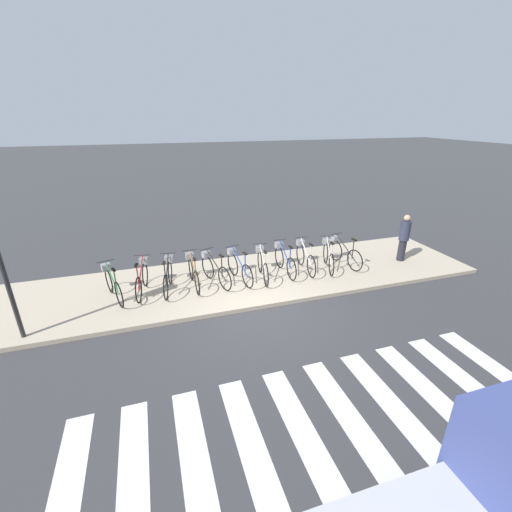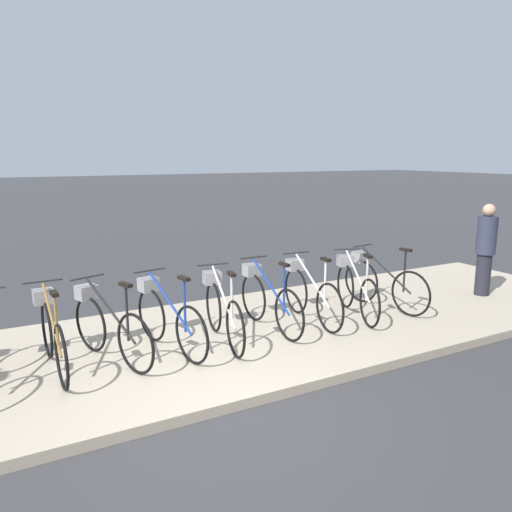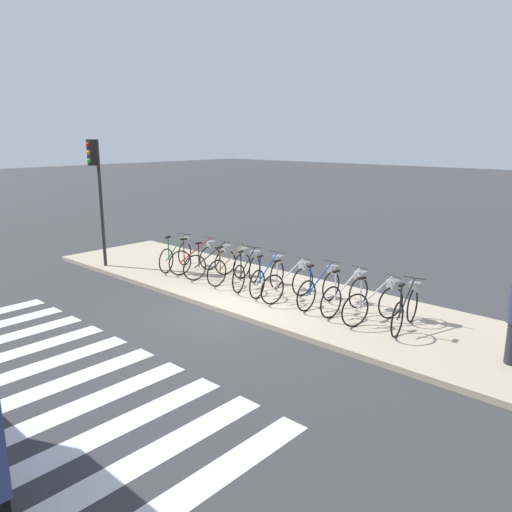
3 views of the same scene
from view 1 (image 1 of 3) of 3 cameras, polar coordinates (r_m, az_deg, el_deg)
The scene contains 14 objects.
ground_plane at distance 9.42m, azimuth 0.15°, elevation -8.97°, with size 120.00×120.00×0.00m, color #38383A.
sidewalk at distance 10.89m, azimuth -2.74°, elevation -3.99°, with size 15.50×3.58×0.12m.
parked_bicycle_0 at distance 10.33m, azimuth -22.82°, elevation -4.21°, with size 0.67×1.67×1.07m.
parked_bicycle_1 at distance 10.39m, azimuth -18.46°, elevation -3.41°, with size 0.50×1.72×1.07m.
parked_bicycle_2 at distance 10.32m, azimuth -14.45°, elevation -3.10°, with size 0.51×1.72×1.07m.
parked_bicycle_3 at distance 10.40m, azimuth -10.44°, elevation -2.54°, with size 0.46×1.74×1.07m.
parked_bicycle_4 at distance 10.46m, azimuth -6.96°, elevation -2.17°, with size 0.68×1.66×1.07m.
parked_bicycle_5 at distance 10.58m, azimuth -2.94°, elevation -1.70°, with size 0.52×1.72×1.07m.
parked_bicycle_6 at distance 10.72m, azimuth 1.05°, elevation -1.34°, with size 0.46×1.73×1.07m.
parked_bicycle_7 at distance 11.12m, azimuth 4.71°, elevation -0.52°, with size 0.46×1.74×1.07m.
parked_bicycle_8 at distance 11.39m, azimuth 8.14°, elevation -0.09°, with size 0.46×1.74×1.07m.
parked_bicycle_9 at distance 11.65m, azimuth 11.93°, elevation 0.16°, with size 0.67×1.67×1.07m.
parked_bicycle_10 at distance 12.05m, azimuth 14.33°, elevation 0.69°, with size 0.46×1.73×1.07m.
pedestrian at distance 12.93m, azimuth 23.43°, elevation 2.93°, with size 0.34×0.34×1.66m.
Camera 1 is at (-2.46, -7.64, 4.93)m, focal length 24.00 mm.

